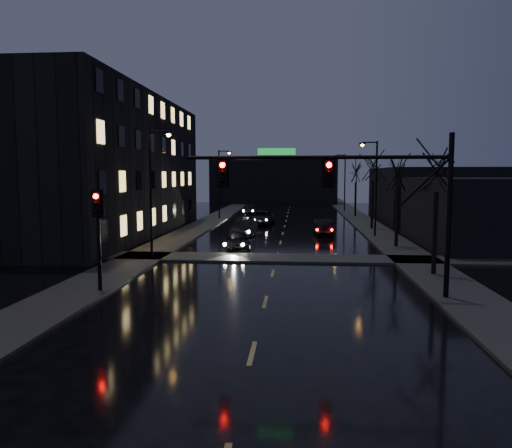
% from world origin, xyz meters
% --- Properties ---
extents(ground, '(160.00, 160.00, 0.00)m').
position_xyz_m(ground, '(0.00, 0.00, 0.00)').
color(ground, black).
rests_on(ground, ground).
extents(sidewalk_left, '(3.00, 140.00, 0.12)m').
position_xyz_m(sidewalk_left, '(-8.50, 35.00, 0.06)').
color(sidewalk_left, '#2D2D2B').
rests_on(sidewalk_left, ground).
extents(sidewalk_right, '(3.00, 140.00, 0.12)m').
position_xyz_m(sidewalk_right, '(8.50, 35.00, 0.06)').
color(sidewalk_right, '#2D2D2B').
rests_on(sidewalk_right, ground).
extents(sidewalk_cross, '(40.00, 3.00, 0.12)m').
position_xyz_m(sidewalk_cross, '(0.00, 18.50, 0.06)').
color(sidewalk_cross, '#2D2D2B').
rests_on(sidewalk_cross, ground).
extents(apartment_block, '(12.00, 30.00, 12.00)m').
position_xyz_m(apartment_block, '(-16.50, 30.00, 6.00)').
color(apartment_block, black).
rests_on(apartment_block, ground).
extents(commercial_right_near, '(10.00, 14.00, 5.00)m').
position_xyz_m(commercial_right_near, '(15.50, 26.00, 2.50)').
color(commercial_right_near, black).
rests_on(commercial_right_near, ground).
extents(commercial_right_far, '(12.00, 18.00, 6.00)m').
position_xyz_m(commercial_right_far, '(17.00, 48.00, 3.00)').
color(commercial_right_far, black).
rests_on(commercial_right_far, ground).
extents(far_block, '(22.00, 10.00, 8.00)m').
position_xyz_m(far_block, '(-3.00, 78.00, 4.00)').
color(far_block, black).
rests_on(far_block, ground).
extents(signal_mast, '(11.11, 0.41, 7.00)m').
position_xyz_m(signal_mast, '(3.85, 9.00, 4.87)').
color(signal_mast, black).
rests_on(signal_mast, ground).
extents(signal_pole_left, '(0.35, 0.41, 4.53)m').
position_xyz_m(signal_pole_left, '(-7.50, 8.99, 3.01)').
color(signal_pole_left, black).
rests_on(signal_pole_left, ground).
extents(tree_near, '(3.52, 3.52, 8.08)m').
position_xyz_m(tree_near, '(8.40, 14.00, 6.22)').
color(tree_near, black).
rests_on(tree_near, ground).
extents(tree_mid_a, '(3.30, 3.30, 7.58)m').
position_xyz_m(tree_mid_a, '(8.40, 24.00, 5.83)').
color(tree_mid_a, black).
rests_on(tree_mid_a, ground).
extents(tree_mid_b, '(3.74, 3.74, 8.59)m').
position_xyz_m(tree_mid_b, '(8.40, 36.00, 6.61)').
color(tree_mid_b, black).
rests_on(tree_mid_b, ground).
extents(tree_far, '(3.43, 3.43, 7.88)m').
position_xyz_m(tree_far, '(8.40, 50.00, 6.06)').
color(tree_far, black).
rests_on(tree_far, ground).
extents(streetlight_l_near, '(1.53, 0.28, 8.00)m').
position_xyz_m(streetlight_l_near, '(-7.58, 18.00, 4.77)').
color(streetlight_l_near, black).
rests_on(streetlight_l_near, ground).
extents(streetlight_l_far, '(1.53, 0.28, 8.00)m').
position_xyz_m(streetlight_l_far, '(-7.58, 45.00, 4.77)').
color(streetlight_l_far, black).
rests_on(streetlight_l_far, ground).
extents(streetlight_r_mid, '(1.53, 0.28, 8.00)m').
position_xyz_m(streetlight_r_mid, '(7.58, 30.00, 4.77)').
color(streetlight_r_mid, black).
rests_on(streetlight_r_mid, ground).
extents(streetlight_r_far, '(1.53, 0.28, 8.00)m').
position_xyz_m(streetlight_r_far, '(7.58, 58.00, 4.77)').
color(streetlight_r_far, black).
rests_on(streetlight_r_far, ground).
extents(oncoming_car_a, '(2.15, 4.25, 1.39)m').
position_xyz_m(oncoming_car_a, '(-2.89, 22.28, 0.69)').
color(oncoming_car_a, black).
rests_on(oncoming_car_a, ground).
extents(oncoming_car_b, '(2.00, 4.44, 1.41)m').
position_xyz_m(oncoming_car_b, '(-3.22, 29.61, 0.71)').
color(oncoming_car_b, black).
rests_on(oncoming_car_b, ground).
extents(oncoming_car_c, '(2.60, 5.20, 1.41)m').
position_xyz_m(oncoming_car_c, '(-2.43, 39.70, 0.71)').
color(oncoming_car_c, black).
rests_on(oncoming_car_c, ground).
extents(oncoming_car_d, '(2.50, 4.84, 1.34)m').
position_xyz_m(oncoming_car_d, '(-4.94, 52.32, 0.67)').
color(oncoming_car_d, black).
rests_on(oncoming_car_d, ground).
extents(lead_car, '(1.76, 4.26, 1.37)m').
position_xyz_m(lead_car, '(3.52, 31.07, 0.69)').
color(lead_car, black).
rests_on(lead_car, ground).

